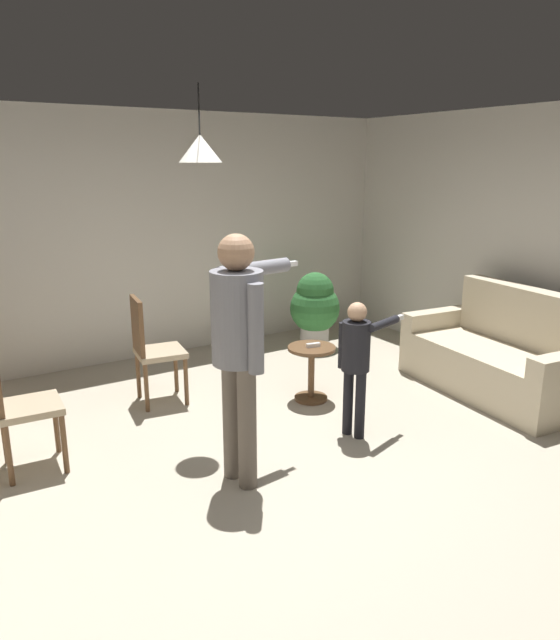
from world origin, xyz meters
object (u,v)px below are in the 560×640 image
at_px(person_adult, 239,334).
at_px(dining_chair_near_wall, 17,400).
at_px(person_child, 357,354).
at_px(side_table_by_couch, 311,366).
at_px(couch_floral, 499,358).
at_px(potted_plant_corner, 315,306).
at_px(dining_chair_by_counter, 152,346).
at_px(spare_remote_on_table, 313,345).

height_order(person_adult, dining_chair_near_wall, person_adult).
height_order(person_child, dining_chair_near_wall, person_child).
bearing_deg(side_table_by_couch, couch_floral, -24.98).
distance_m(side_table_by_couch, potted_plant_corner, 1.65).
distance_m(couch_floral, dining_chair_by_counter, 3.28).
relative_size(couch_floral, dining_chair_by_counter, 1.88).
distance_m(couch_floral, person_child, 1.82).
bearing_deg(dining_chair_near_wall, person_child, 74.18).
bearing_deg(person_adult, dining_chair_by_counter, 173.76).
distance_m(dining_chair_by_counter, potted_plant_corner, 2.31).
relative_size(couch_floral, person_child, 1.68).
bearing_deg(person_child, dining_chair_near_wall, -125.86).
height_order(couch_floral, person_adult, person_adult).
bearing_deg(dining_chair_near_wall, couch_floral, 82.30).
distance_m(side_table_by_couch, person_adult, 1.71).
distance_m(side_table_by_couch, dining_chair_by_counter, 1.47).
xyz_separation_m(side_table_by_couch, spare_remote_on_table, (0.01, -0.02, 0.21)).
height_order(side_table_by_couch, dining_chair_near_wall, dining_chair_near_wall).
relative_size(couch_floral, spare_remote_on_table, 14.43).
relative_size(couch_floral, dining_chair_near_wall, 1.88).
relative_size(person_child, potted_plant_corner, 1.23).
relative_size(side_table_by_couch, potted_plant_corner, 0.57).
bearing_deg(dining_chair_near_wall, spare_remote_on_table, 92.20).
bearing_deg(person_adult, spare_remote_on_table, 118.93).
distance_m(person_child, dining_chair_near_wall, 2.51).
bearing_deg(dining_chair_by_counter, couch_floral, 70.60).
relative_size(dining_chair_by_counter, potted_plant_corner, 1.10).
bearing_deg(dining_chair_by_counter, potted_plant_corner, 112.71).
distance_m(side_table_by_couch, dining_chair_near_wall, 2.51).
distance_m(couch_floral, side_table_by_couch, 1.83).
relative_size(dining_chair_near_wall, spare_remote_on_table, 7.69).
bearing_deg(person_adult, person_child, 89.58).
bearing_deg(side_table_by_couch, dining_chair_near_wall, 179.48).
bearing_deg(couch_floral, person_child, 96.36).
height_order(side_table_by_couch, potted_plant_corner, potted_plant_corner).
height_order(couch_floral, dining_chair_by_counter, same).
bearing_deg(spare_remote_on_table, person_child, -99.59).
xyz_separation_m(person_adult, dining_chair_near_wall, (-1.26, 0.95, -0.52)).
relative_size(person_adult, potted_plant_corner, 1.90).
relative_size(couch_floral, person_adult, 1.09).
distance_m(dining_chair_near_wall, spare_remote_on_table, 2.50).
distance_m(couch_floral, potted_plant_corner, 2.20).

